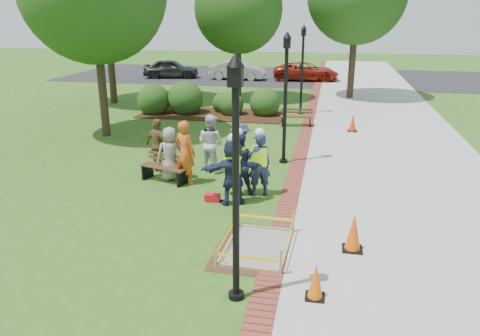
% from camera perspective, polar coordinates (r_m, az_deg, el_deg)
% --- Properties ---
extents(ground, '(100.00, 100.00, 0.00)m').
position_cam_1_polar(ground, '(11.43, -3.64, -6.49)').
color(ground, '#285116').
rests_on(ground, ground).
extents(sidewalk, '(6.00, 60.00, 0.02)m').
position_cam_1_polar(sidewalk, '(20.70, 17.19, 4.25)').
color(sidewalk, '#9E9E99').
rests_on(sidewalk, ground).
extents(brick_edging, '(0.50, 60.00, 0.03)m').
position_cam_1_polar(brick_edging, '(20.59, 8.16, 4.84)').
color(brick_edging, maroon).
rests_on(brick_edging, ground).
extents(mulch_bed, '(7.00, 3.00, 0.05)m').
position_cam_1_polar(mulch_bed, '(23.23, -3.39, 6.56)').
color(mulch_bed, '#381E0F').
rests_on(mulch_bed, ground).
extents(parking_lot, '(36.00, 12.00, 0.01)m').
position_cam_1_polar(parking_lot, '(37.41, 6.96, 11.00)').
color(parking_lot, black).
rests_on(parking_lot, ground).
extents(wet_concrete_pad, '(1.79, 2.36, 0.55)m').
position_cam_1_polar(wet_concrete_pad, '(10.08, 2.13, -8.58)').
color(wet_concrete_pad, '#47331E').
rests_on(wet_concrete_pad, ground).
extents(bench_near, '(1.56, 0.91, 0.80)m').
position_cam_1_polar(bench_near, '(14.09, -9.16, -0.63)').
color(bench_near, '#52331C').
rests_on(bench_near, ground).
extents(bench_far, '(1.42, 0.55, 0.76)m').
position_cam_1_polar(bench_far, '(20.91, 6.86, 5.74)').
color(bench_far, brown).
rests_on(bench_far, ground).
extents(cone_front, '(0.34, 0.34, 0.68)m').
position_cam_1_polar(cone_front, '(8.53, 9.21, -13.59)').
color(cone_front, black).
rests_on(cone_front, ground).
extents(cone_back, '(0.42, 0.42, 0.83)m').
position_cam_1_polar(cone_back, '(10.20, 13.66, -7.76)').
color(cone_back, black).
rests_on(cone_back, ground).
extents(cone_far, '(0.38, 0.38, 0.75)m').
position_cam_1_polar(cone_far, '(20.32, 13.57, 5.33)').
color(cone_far, black).
rests_on(cone_far, ground).
extents(toolbox, '(0.41, 0.24, 0.20)m').
position_cam_1_polar(toolbox, '(12.54, -3.37, -3.63)').
color(toolbox, red).
rests_on(toolbox, ground).
extents(lamp_near, '(0.28, 0.28, 4.26)m').
position_cam_1_polar(lamp_near, '(7.52, -0.52, 0.35)').
color(lamp_near, black).
rests_on(lamp_near, ground).
extents(lamp_mid, '(0.28, 0.28, 4.26)m').
position_cam_1_polar(lamp_mid, '(15.25, 5.59, 9.60)').
color(lamp_mid, black).
rests_on(lamp_mid, ground).
extents(lamp_far, '(0.28, 0.28, 4.26)m').
position_cam_1_polar(lamp_far, '(23.17, 7.62, 12.57)').
color(lamp_far, black).
rests_on(lamp_far, ground).
extents(tree_back, '(4.81, 4.81, 7.37)m').
position_cam_1_polar(tree_back, '(26.85, -0.17, 18.82)').
color(tree_back, '#3D2D1E').
rests_on(tree_back, ground).
extents(shrub_a, '(1.60, 1.60, 1.60)m').
position_cam_1_polar(shrub_a, '(23.78, -10.40, 6.52)').
color(shrub_a, '#163F12').
rests_on(shrub_a, ground).
extents(shrub_b, '(1.74, 1.74, 1.74)m').
position_cam_1_polar(shrub_b, '(23.63, -6.61, 6.63)').
color(shrub_b, '#163F12').
rests_on(shrub_b, ground).
extents(shrub_c, '(1.22, 1.22, 1.22)m').
position_cam_1_polar(shrub_c, '(23.14, -1.09, 6.50)').
color(shrub_c, '#163F12').
rests_on(shrub_c, ground).
extents(shrub_d, '(1.48, 1.48, 1.48)m').
position_cam_1_polar(shrub_d, '(23.05, 3.03, 6.42)').
color(shrub_d, '#163F12').
rests_on(shrub_d, ground).
extents(shrub_e, '(1.06, 1.06, 1.06)m').
position_cam_1_polar(shrub_e, '(23.80, -2.10, 6.82)').
color(shrub_e, '#163F12').
rests_on(shrub_e, ground).
extents(casual_person_a, '(0.61, 0.52, 1.61)m').
position_cam_1_polar(casual_person_a, '(14.06, -8.50, 1.71)').
color(casual_person_a, gray).
rests_on(casual_person_a, ground).
extents(casual_person_b, '(0.71, 0.60, 1.89)m').
position_cam_1_polar(casual_person_b, '(13.65, -6.69, 1.89)').
color(casual_person_b, '#CC4F18').
rests_on(casual_person_b, ground).
extents(casual_person_c, '(0.68, 0.57, 1.82)m').
position_cam_1_polar(casual_person_c, '(14.68, -3.59, 3.03)').
color(casual_person_c, silver).
rests_on(casual_person_c, ground).
extents(casual_person_d, '(0.65, 0.56, 1.71)m').
position_cam_1_polar(casual_person_d, '(14.79, -9.96, 2.67)').
color(casual_person_d, brown).
rests_on(casual_person_d, ground).
extents(casual_person_e, '(0.64, 0.60, 1.68)m').
position_cam_1_polar(casual_person_e, '(14.19, -0.00, 2.21)').
color(casual_person_e, '#2D2D4F').
rests_on(casual_person_e, ground).
extents(hivis_worker_a, '(0.66, 0.56, 1.92)m').
position_cam_1_polar(hivis_worker_a, '(12.09, -0.88, -0.17)').
color(hivis_worker_a, '#192242').
rests_on(hivis_worker_a, ground).
extents(hivis_worker_b, '(0.66, 0.55, 1.91)m').
position_cam_1_polar(hivis_worker_b, '(12.66, 2.36, 0.67)').
color(hivis_worker_b, '#192B42').
rests_on(hivis_worker_b, ground).
extents(hivis_worker_c, '(0.65, 0.55, 1.88)m').
position_cam_1_polar(hivis_worker_c, '(12.75, -0.20, 0.75)').
color(hivis_worker_c, '#191E42').
rests_on(hivis_worker_c, ground).
extents(parked_car_a, '(2.89, 5.01, 1.54)m').
position_cam_1_polar(parked_car_a, '(36.83, -8.34, 10.82)').
color(parked_car_a, '#28282A').
rests_on(parked_car_a, ground).
extents(parked_car_b, '(2.06, 4.56, 1.47)m').
position_cam_1_polar(parked_car_b, '(35.51, -0.33, 10.73)').
color(parked_car_b, '#B1B0B6').
rests_on(parked_car_b, ground).
extents(parked_car_c, '(1.98, 4.43, 1.44)m').
position_cam_1_polar(parked_car_c, '(35.37, 8.00, 10.52)').
color(parked_car_c, maroon).
rests_on(parked_car_c, ground).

